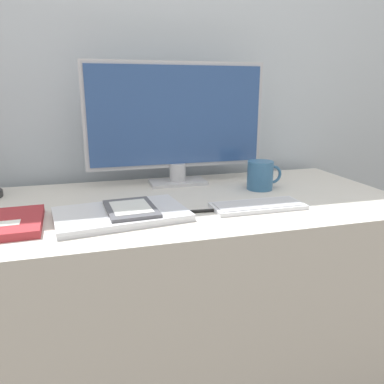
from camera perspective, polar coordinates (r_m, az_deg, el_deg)
wall_back at (r=1.53m, az=-5.68°, el=19.34°), size 3.60×0.05×2.40m
desk at (r=1.33m, az=-1.48°, el=-17.04°), size 1.40×0.65×0.76m
monitor at (r=1.35m, az=-2.32°, el=10.74°), size 0.65×0.11×0.43m
keyboard at (r=1.11m, az=9.97°, el=-2.07°), size 0.27×0.11×0.01m
laptop at (r=1.03m, az=-10.74°, el=-3.32°), size 0.37×0.26×0.02m
ereader at (r=1.03m, az=-9.29°, el=-2.49°), size 0.14×0.19×0.01m
coffee_mug at (r=1.32m, az=10.44°, el=2.52°), size 0.13×0.09×0.10m
pen at (r=1.05m, az=0.37°, el=-2.96°), size 0.14×0.02×0.01m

